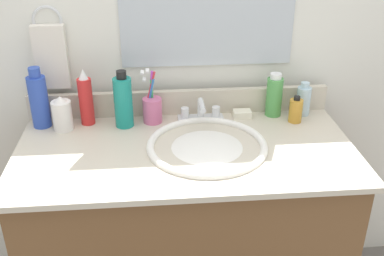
# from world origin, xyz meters

# --- Properties ---
(vanity_cabinet) EXTENTS (1.03, 0.49, 0.72)m
(vanity_cabinet) POSITION_xyz_m (0.00, 0.00, 0.36)
(vanity_cabinet) COLOR brown
(vanity_cabinet) RESTS_ON ground_plane
(countertop) EXTENTS (1.07, 0.54, 0.02)m
(countertop) POSITION_xyz_m (0.00, 0.00, 0.73)
(countertop) COLOR beige
(countertop) RESTS_ON vanity_cabinet
(backsplash) EXTENTS (1.07, 0.02, 0.09)m
(backsplash) POSITION_xyz_m (0.00, 0.26, 0.78)
(backsplash) COLOR beige
(backsplash) RESTS_ON countertop
(back_wall) EXTENTS (2.17, 0.04, 1.30)m
(back_wall) POSITION_xyz_m (0.00, 0.32, 0.65)
(back_wall) COLOR silver
(back_wall) RESTS_ON ground_plane
(towel_ring) EXTENTS (0.10, 0.01, 0.10)m
(towel_ring) POSITION_xyz_m (-0.44, 0.30, 1.08)
(towel_ring) COLOR silver
(hand_towel) EXTENTS (0.11, 0.04, 0.22)m
(hand_towel) POSITION_xyz_m (-0.44, 0.28, 0.96)
(hand_towel) COLOR silver
(sink_basin) EXTENTS (0.38, 0.38, 0.11)m
(sink_basin) POSITION_xyz_m (0.07, -0.00, 0.71)
(sink_basin) COLOR white
(sink_basin) RESTS_ON countertop
(faucet) EXTENTS (0.16, 0.10, 0.08)m
(faucet) POSITION_xyz_m (0.07, 0.19, 0.76)
(faucet) COLOR silver
(faucet) RESTS_ON countertop
(bottle_oil_amber) EXTENTS (0.05, 0.05, 0.10)m
(bottle_oil_amber) POSITION_xyz_m (0.40, 0.16, 0.78)
(bottle_oil_amber) COLOR gold
(bottle_oil_amber) RESTS_ON countertop
(bottle_shampoo_blue) EXTENTS (0.06, 0.06, 0.21)m
(bottle_shampoo_blue) POSITION_xyz_m (-0.48, 0.20, 0.83)
(bottle_shampoo_blue) COLOR #2D4CB2
(bottle_shampoo_blue) RESTS_ON countertop
(bottle_gel_clear) EXTENTS (0.05, 0.05, 0.12)m
(bottle_gel_clear) POSITION_xyz_m (0.44, 0.21, 0.79)
(bottle_gel_clear) COLOR silver
(bottle_gel_clear) RESTS_ON countertop
(bottle_spray_red) EXTENTS (0.05, 0.05, 0.20)m
(bottle_spray_red) POSITION_xyz_m (-0.32, 0.21, 0.83)
(bottle_spray_red) COLOR red
(bottle_spray_red) RESTS_ON countertop
(bottle_mouthwash_teal) EXTENTS (0.06, 0.06, 0.20)m
(bottle_mouthwash_teal) POSITION_xyz_m (-0.20, 0.18, 0.83)
(bottle_mouthwash_teal) COLOR teal
(bottle_mouthwash_teal) RESTS_ON countertop
(bottle_toner_green) EXTENTS (0.06, 0.06, 0.16)m
(bottle_toner_green) POSITION_xyz_m (0.33, 0.22, 0.81)
(bottle_toner_green) COLOR #4C9E4C
(bottle_toner_green) RESTS_ON countertop
(bottle_lotion_white) EXTENTS (0.07, 0.07, 0.12)m
(bottle_lotion_white) POSITION_xyz_m (-0.40, 0.17, 0.79)
(bottle_lotion_white) COLOR white
(bottle_lotion_white) RESTS_ON countertop
(cup_pink) EXTENTS (0.07, 0.08, 0.19)m
(cup_pink) POSITION_xyz_m (-0.10, 0.20, 0.79)
(cup_pink) COLOR #D16693
(cup_pink) RESTS_ON countertop
(soap_bar) EXTENTS (0.06, 0.04, 0.02)m
(soap_bar) POSITION_xyz_m (0.22, 0.21, 0.75)
(soap_bar) COLOR white
(soap_bar) RESTS_ON countertop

